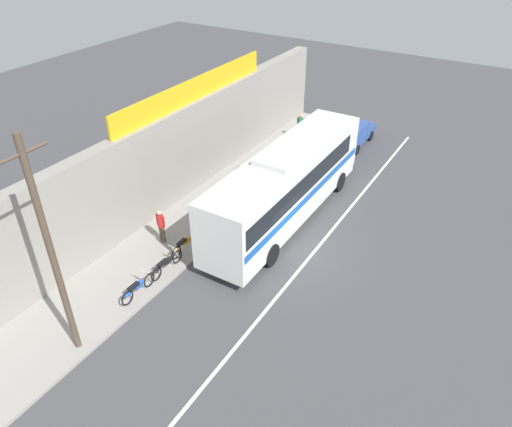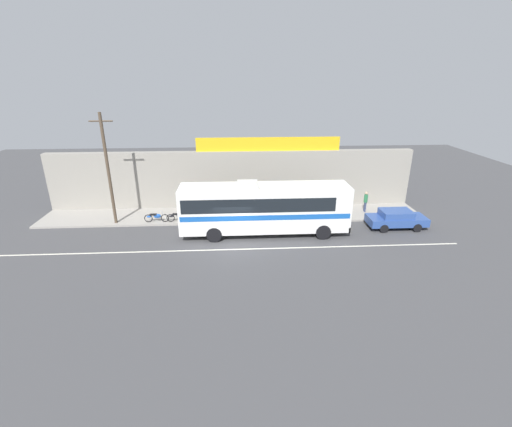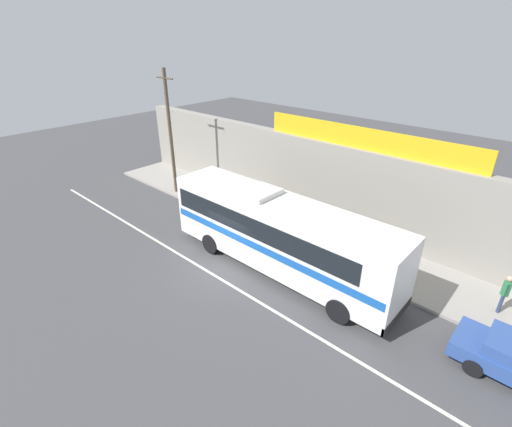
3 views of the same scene
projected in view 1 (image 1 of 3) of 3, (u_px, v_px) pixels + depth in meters
The scene contains 14 objects.
ground_plane at pixel (293, 252), 21.79m from camera, with size 70.00×70.00×0.00m, color #444447.
sidewalk_slab at pixel (201, 217), 24.00m from camera, with size 30.00×3.60×0.14m, color gray.
storefront_facade at pixel (162, 165), 23.66m from camera, with size 30.00×0.70×4.80m, color gray.
storefront_billboard at pixel (195, 89), 24.15m from camera, with size 11.73×0.12×1.10m, color gold.
road_center_stripe at pixel (309, 257), 21.44m from camera, with size 30.00×0.14×0.01m, color silver.
intercity_bus at pixel (286, 183), 22.86m from camera, with size 11.67×2.59×3.78m.
parked_car at pixel (352, 134), 30.83m from camera, with size 4.23×1.82×1.37m.
utility_pole at pixel (51, 251), 14.77m from camera, with size 1.60×0.22×8.10m.
motorcycle_green at pixel (185, 243), 21.40m from camera, with size 1.96×0.56×0.94m.
motorcycle_black at pixel (138, 287), 18.98m from camera, with size 1.86×0.56×0.94m.
motorcycle_orange at pixel (166, 263), 20.21m from camera, with size 1.96×0.56×0.94m.
pedestrian_far_right at pixel (161, 224), 21.71m from camera, with size 0.30×0.48×1.65m.
pedestrian_by_curb at pixel (240, 177), 25.39m from camera, with size 0.30×0.48×1.62m.
pedestrian_near_shop at pixel (300, 125), 31.07m from camera, with size 0.30×0.48×1.70m.
Camera 1 is at (-15.64, -7.51, 13.41)m, focal length 33.94 mm.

